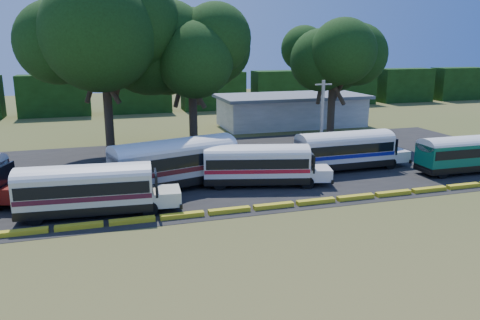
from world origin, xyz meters
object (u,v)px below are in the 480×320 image
object	(u,v)px
bus_cream_west	(89,187)
bus_teal	(466,152)
bus_white_red	(259,163)
tree_west	(103,30)

from	to	relation	value
bus_cream_west	bus_teal	size ratio (longest dim) A/B	1.07
bus_cream_west	bus_white_red	world-z (taller)	bus_cream_west
bus_white_red	bus_cream_west	bearing A→B (deg)	-152.26
bus_white_red	tree_west	xyz separation A→B (m)	(-10.34, 12.41, 9.81)
bus_white_red	tree_west	bearing A→B (deg)	143.90
bus_white_red	bus_teal	xyz separation A→B (m)	(17.42, -1.54, -0.01)
bus_teal	bus_white_red	bearing A→B (deg)	175.56
bus_white_red	bus_teal	size ratio (longest dim) A/B	1.04
bus_cream_west	bus_teal	world-z (taller)	bus_cream_west
bus_teal	tree_west	bearing A→B (deg)	153.93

